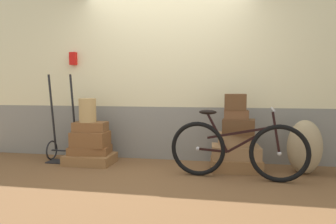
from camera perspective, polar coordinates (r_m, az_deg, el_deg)
ground at (r=3.88m, az=-2.23°, el=-12.38°), size 8.46×5.20×0.06m
station_building at (r=4.54m, az=0.11°, el=8.55°), size 6.46×0.74×2.81m
suitcase_0 at (r=4.47m, az=-15.01°, el=-8.87°), size 0.68×0.49×0.14m
suitcase_1 at (r=4.49m, az=-15.01°, el=-7.18°), size 0.62×0.44×0.11m
suitcase_2 at (r=4.44m, az=-14.98°, el=-5.13°), size 0.51×0.35×0.22m
suitcase_3 at (r=4.43m, az=-14.96°, el=-2.81°), size 0.49×0.31×0.14m
suitcase_4 at (r=4.07m, az=13.19°, el=-10.04°), size 0.69×0.45×0.16m
suitcase_5 at (r=4.08m, az=13.12°, el=-7.59°), size 0.65×0.41×0.17m
suitcase_6 at (r=4.04m, az=12.95°, el=-5.26°), size 0.44×0.31×0.17m
suitcase_7 at (r=3.98m, az=13.68°, el=-2.76°), size 0.44×0.31×0.20m
suitcase_8 at (r=3.95m, az=13.22°, el=-0.49°), size 0.32×0.19×0.12m
suitcase_9 at (r=3.94m, az=13.04°, el=1.93°), size 0.28×0.20×0.21m
wicker_basket at (r=4.40m, az=-15.50°, el=0.32°), size 0.25×0.25×0.35m
luggage_trolley at (r=4.73m, az=-19.88°, el=-5.47°), size 0.43×0.37×1.31m
burlap_sack at (r=4.17m, az=25.22°, el=-6.23°), size 0.43×0.37×0.70m
bicycle at (r=3.66m, az=13.32°, el=-7.16°), size 1.65×0.46×0.88m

